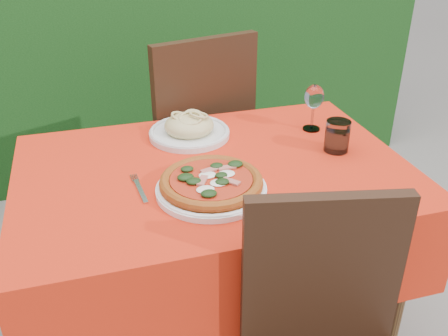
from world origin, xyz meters
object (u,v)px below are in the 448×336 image
object	(u,v)px
pizza_plate	(211,184)
wine_glass	(314,99)
pasta_plate	(189,129)
water_glass	(337,138)
chair_far	(195,131)
fork	(141,191)

from	to	relation	value
pizza_plate	wine_glass	xyz separation A→B (m)	(0.48, 0.33, 0.10)
pasta_plate	water_glass	world-z (taller)	water_glass
water_glass	pasta_plate	bearing A→B (deg)	150.82
chair_far	fork	xyz separation A→B (m)	(-0.33, -0.72, 0.16)
pasta_plate	wine_glass	distance (m)	0.47
chair_far	pizza_plate	world-z (taller)	chair_far
chair_far	water_glass	world-z (taller)	chair_far
pizza_plate	fork	distance (m)	0.21
pizza_plate	fork	xyz separation A→B (m)	(-0.20, 0.06, -0.03)
wine_glass	fork	bearing A→B (deg)	-158.28
chair_far	water_glass	distance (m)	0.75
pasta_plate	chair_far	bearing A→B (deg)	74.62
pasta_plate	fork	world-z (taller)	pasta_plate
water_glass	wine_glass	xyz separation A→B (m)	(-0.01, 0.19, 0.07)
wine_glass	fork	distance (m)	0.74
pasta_plate	water_glass	size ratio (longest dim) A/B	2.67
chair_far	pizza_plate	bearing A→B (deg)	66.28
pasta_plate	fork	size ratio (longest dim) A/B	1.55
water_glass	fork	distance (m)	0.69
chair_far	water_glass	xyz separation A→B (m)	(0.36, -0.63, 0.20)
water_glass	wine_glass	distance (m)	0.20
pizza_plate	water_glass	xyz separation A→B (m)	(0.48, 0.15, 0.02)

